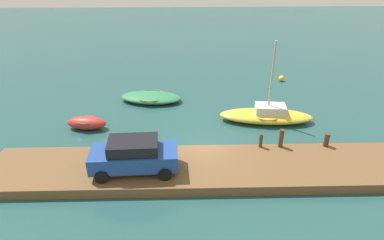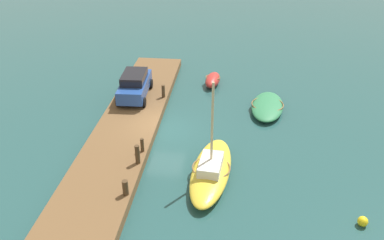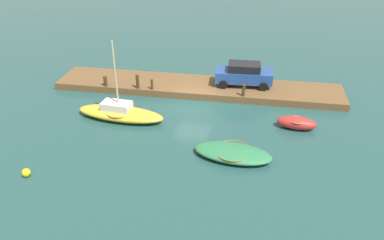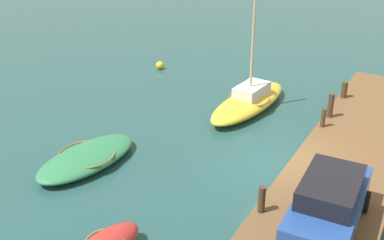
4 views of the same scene
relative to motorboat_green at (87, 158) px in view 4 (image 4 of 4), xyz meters
The scene contains 10 objects.
ground_plane 7.30m from the motorboat_green, 62.49° to the right, with size 84.00×84.00×0.00m, color #234C4C.
dock_platform 9.23m from the motorboat_green, 68.61° to the right, with size 21.61×3.62×0.52m, color brown.
motorboat_green is the anchor object (origin of this frame).
sailboat_yellow 8.36m from the motorboat_green, 22.82° to the right, with size 6.10×2.46×5.32m.
mooring_post_west 7.07m from the motorboat_green, 91.40° to the right, with size 0.22×0.22×0.87m, color #47331E.
mooring_post_mid_west 9.61m from the motorboat_green, 47.18° to the right, with size 0.19×0.19×0.79m, color #47331E.
mooring_post_mid_east 10.39m from the motorboat_green, 42.75° to the right, with size 0.24×0.24×1.06m, color #47331E.
mooring_post_east 12.34m from the motorboat_green, 34.81° to the right, with size 0.28×0.28×0.77m, color #47331E.
parked_car 9.03m from the motorboat_green, 90.37° to the right, with size 4.26×2.05×1.72m.
marker_buoy 11.04m from the motorboat_green, 18.88° to the left, with size 0.46×0.46×0.46m, color yellow.
Camera 4 is at (-14.76, -4.56, 9.18)m, focal length 44.18 mm.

